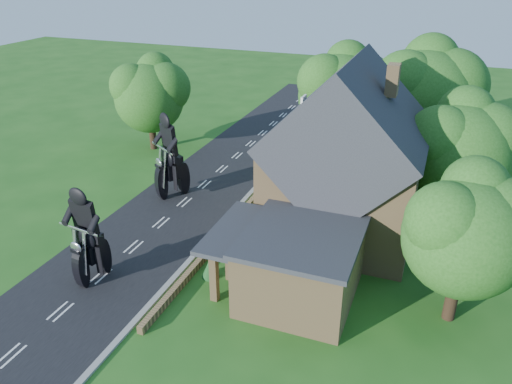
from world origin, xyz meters
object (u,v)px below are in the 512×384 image
(garden_wall, at_px, (238,217))
(motorcycle_follow, at_px, (173,184))
(motorcycle_lead, at_px, (93,266))
(house, at_px, (346,164))
(annex, at_px, (299,264))

(garden_wall, relative_size, motorcycle_follow, 11.65)
(motorcycle_lead, relative_size, motorcycle_follow, 0.89)
(house, distance_m, annex, 7.30)
(garden_wall, distance_m, house, 7.52)
(motorcycle_follow, bearing_deg, motorcycle_lead, 128.43)
(annex, distance_m, motorcycle_follow, 13.33)
(garden_wall, xyz_separation_m, annex, (5.57, -5.80, 1.57))
(house, bearing_deg, motorcycle_lead, -138.68)
(house, height_order, motorcycle_follow, house)
(garden_wall, height_order, annex, annex)
(house, height_order, annex, house)
(garden_wall, bearing_deg, annex, -46.16)
(annex, relative_size, motorcycle_lead, 4.20)
(annex, bearing_deg, house, 84.76)
(motorcycle_lead, distance_m, motorcycle_follow, 10.00)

